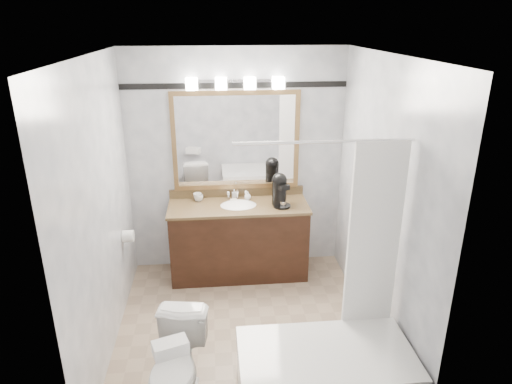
{
  "coord_description": "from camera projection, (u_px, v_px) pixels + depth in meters",
  "views": [
    {
      "loc": [
        -0.25,
        -3.59,
        2.76
      ],
      "look_at": [
        0.13,
        0.35,
        1.25
      ],
      "focal_mm": 32.0,
      "sensor_mm": 36.0,
      "label": 1
    }
  ],
  "objects": [
    {
      "name": "room",
      "position": [
        245.0,
        207.0,
        3.9
      ],
      "size": [
        2.42,
        2.62,
        2.52
      ],
      "color": "gray",
      "rests_on": "ground"
    },
    {
      "name": "vanity",
      "position": [
        239.0,
        238.0,
        5.13
      ],
      "size": [
        1.53,
        0.58,
        0.97
      ],
      "color": "black",
      "rests_on": "ground"
    },
    {
      "name": "mirror",
      "position": [
        236.0,
        141.0,
        5.0
      ],
      "size": [
        1.4,
        0.04,
        1.1
      ],
      "color": "olive",
      "rests_on": "room"
    },
    {
      "name": "vanity_light_bar",
      "position": [
        235.0,
        83.0,
        4.72
      ],
      "size": [
        1.02,
        0.14,
        0.12
      ],
      "color": "silver",
      "rests_on": "room"
    },
    {
      "name": "accent_stripe",
      "position": [
        235.0,
        85.0,
        4.8
      ],
      "size": [
        2.4,
        0.01,
        0.06
      ],
      "primitive_type": "cube",
      "color": "black",
      "rests_on": "room"
    },
    {
      "name": "bathtub",
      "position": [
        327.0,
        368.0,
        3.46
      ],
      "size": [
        1.3,
        0.75,
        1.96
      ],
      "color": "white",
      "rests_on": "ground"
    },
    {
      "name": "tp_roll",
      "position": [
        128.0,
        236.0,
        4.61
      ],
      "size": [
        0.11,
        0.12,
        0.12
      ],
      "primitive_type": "cylinder",
      "rotation": [
        0.0,
        1.57,
        0.0
      ],
      "color": "white",
      "rests_on": "room"
    },
    {
      "name": "toilet",
      "position": [
        177.0,
        368.0,
        3.36
      ],
      "size": [
        0.5,
        0.74,
        0.7
      ],
      "primitive_type": "imported",
      "rotation": [
        0.0,
        0.0,
        -0.17
      ],
      "color": "white",
      "rests_on": "ground"
    },
    {
      "name": "tissue_box",
      "position": [
        170.0,
        348.0,
        2.98
      ],
      "size": [
        0.26,
        0.19,
        0.09
      ],
      "primitive_type": "cube",
      "rotation": [
        0.0,
        0.0,
        0.33
      ],
      "color": "white",
      "rests_on": "toilet"
    },
    {
      "name": "coffee_maker",
      "position": [
        280.0,
        189.0,
        4.92
      ],
      "size": [
        0.2,
        0.23,
        0.36
      ],
      "rotation": [
        0.0,
        0.0,
        0.37
      ],
      "color": "black",
      "rests_on": "vanity"
    },
    {
      "name": "cup_left",
      "position": [
        199.0,
        198.0,
        5.08
      ],
      "size": [
        0.11,
        0.11,
        0.07
      ],
      "primitive_type": "imported",
      "rotation": [
        0.0,
        0.0,
        -0.26
      ],
      "color": "white",
      "rests_on": "vanity"
    },
    {
      "name": "cup_right",
      "position": [
        197.0,
        197.0,
        5.1
      ],
      "size": [
        0.11,
        0.11,
        0.08
      ],
      "primitive_type": "imported",
      "rotation": [
        0.0,
        0.0,
        0.21
      ],
      "color": "white",
      "rests_on": "vanity"
    },
    {
      "name": "soap_bottle_a",
      "position": [
        234.0,
        194.0,
        5.16
      ],
      "size": [
        0.05,
        0.05,
        0.1
      ],
      "primitive_type": "imported",
      "rotation": [
        0.0,
        0.0,
        0.15
      ],
      "color": "white",
      "rests_on": "vanity"
    },
    {
      "name": "soap_bottle_b",
      "position": [
        248.0,
        195.0,
        5.12
      ],
      "size": [
        0.08,
        0.08,
        0.09
      ],
      "primitive_type": "imported",
      "rotation": [
        0.0,
        0.0,
        -0.1
      ],
      "color": "white",
      "rests_on": "vanity"
    },
    {
      "name": "soap_bar",
      "position": [
        234.0,
        200.0,
        5.09
      ],
      "size": [
        0.08,
        0.07,
        0.02
      ],
      "primitive_type": "cube",
      "rotation": [
        0.0,
        0.0,
        0.3
      ],
      "color": "beige",
      "rests_on": "vanity"
    }
  ]
}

